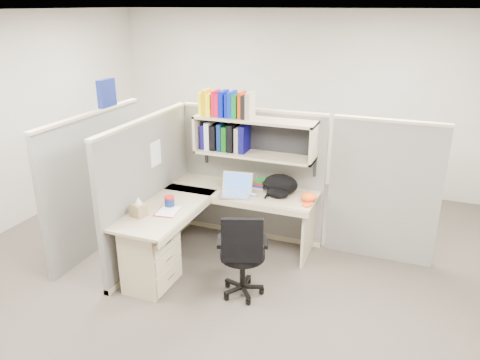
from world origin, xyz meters
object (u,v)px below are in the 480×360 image
at_px(snack_canister, 169,201).
at_px(task_chair, 242,267).
at_px(desk, 177,239).
at_px(backpack, 279,186).
at_px(laptop, 235,185).

bearing_deg(snack_canister, task_chair, -15.88).
xyz_separation_m(desk, task_chair, (0.79, -0.12, -0.11)).
distance_m(backpack, task_chair, 1.11).
distance_m(snack_canister, task_chair, 1.08).
xyz_separation_m(laptop, task_chair, (0.40, -0.79, -0.52)).
height_order(laptop, snack_canister, laptop).
relative_size(backpack, snack_canister, 3.53).
bearing_deg(laptop, backpack, 14.86).
distance_m(desk, task_chair, 0.81).
distance_m(laptop, task_chair, 1.03).
xyz_separation_m(laptop, backpack, (0.46, 0.19, -0.01)).
distance_m(backpack, snack_canister, 1.23).
relative_size(snack_canister, task_chair, 0.12).
bearing_deg(backpack, laptop, -145.75).
height_order(backpack, task_chair, backpack).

